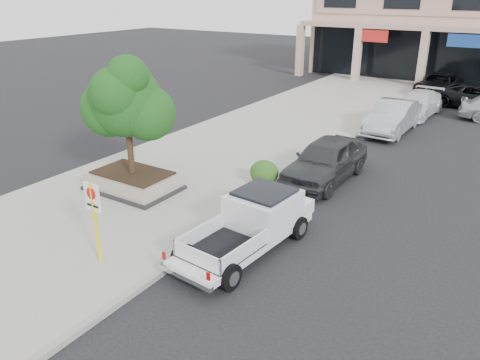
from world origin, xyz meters
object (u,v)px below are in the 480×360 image
curb_car_b (392,117)px  curb_car_c (417,104)px  curb_car_a (325,160)px  planter_tree (132,101)px  planter (133,181)px  lot_car_d (479,97)px  no_parking_sign (94,212)px  pickup_truck (245,227)px  curb_car_d (438,84)px

curb_car_b → curb_car_c: size_ratio=1.01×
curb_car_a → planter_tree: bearing=-135.4°
planter → lot_car_d: (8.61, 21.16, 0.26)m
planter_tree → lot_car_d: size_ratio=0.76×
no_parking_sign → curb_car_c: bearing=81.8°
pickup_truck → curb_car_c: size_ratio=1.04×
planter → curb_car_d: bearing=76.8°
curb_car_d → no_parking_sign: bearing=-94.1°
pickup_truck → curb_car_b: bearing=94.9°
no_parking_sign → lot_car_d: 25.89m
curb_car_b → curb_car_d: size_ratio=0.92×
planter_tree → pickup_truck: 6.24m
curb_car_c → no_parking_sign: bearing=-94.5°
planter → curb_car_c: bearing=71.2°
curb_car_d → lot_car_d: curb_car_d is taller
planter → curb_car_a: (5.35, 4.97, 0.35)m
planter → curb_car_c: 18.20m
planter → curb_car_d: curb_car_d is taller
curb_car_c → lot_car_d: lot_car_d is taller
planter_tree → pickup_truck: (5.48, -1.42, -2.62)m
no_parking_sign → curb_car_b: no_parking_sign is taller
planter → lot_car_d: size_ratio=0.61×
no_parking_sign → lot_car_d: (5.82, 25.21, -0.90)m
planter_tree → curb_car_c: size_ratio=0.83×
curb_car_a → lot_car_d: 16.52m
curb_car_b → lot_car_d: bearing=71.1°
pickup_truck → planter_tree: bearing=170.4°
planter → planter_tree: bearing=49.0°
pickup_truck → no_parking_sign: bearing=-130.6°
curb_car_a → curb_car_b: size_ratio=0.99×
curb_car_b → curb_car_c: bearing=88.0°
curb_car_a → curb_car_d: 19.05m
planter_tree → curb_car_a: (5.22, 4.81, -2.59)m
curb_car_d → lot_car_d: size_ratio=1.01×
curb_car_b → curb_car_c: curb_car_b is taller
no_parking_sign → pickup_truck: size_ratio=0.46×
curb_car_a → curb_car_d: curb_car_a is taller
curb_car_b → pickup_truck: bearing=-88.8°
planter → curb_car_a: curb_car_a is taller
no_parking_sign → curb_car_c: 21.53m
planter_tree → curb_car_d: (5.51, 23.86, -2.67)m
no_parking_sign → lot_car_d: no_parking_sign is taller
curb_car_c → lot_car_d: 4.79m
pickup_truck → curb_car_b: curb_car_b is taller
pickup_truck → lot_car_d: size_ratio=0.95×
pickup_truck → lot_car_d: bearing=87.3°
planter → curb_car_a: size_ratio=0.66×
pickup_truck → curb_car_d: (0.03, 25.28, -0.05)m
planter_tree → curb_car_c: 18.22m
pickup_truck → curb_car_d: bearing=94.8°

